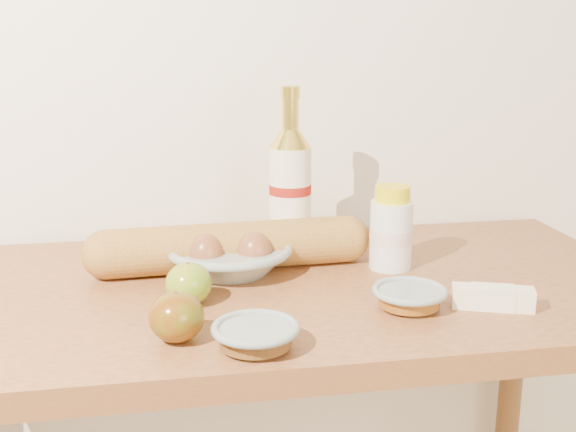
# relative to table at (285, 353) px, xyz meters

# --- Properties ---
(back_wall) EXTENTS (3.50, 0.02, 2.60)m
(back_wall) POSITION_rel_table_xyz_m (0.00, 0.33, 0.52)
(back_wall) COLOR white
(back_wall) RESTS_ON ground
(table) EXTENTS (1.20, 0.60, 0.90)m
(table) POSITION_rel_table_xyz_m (0.00, 0.00, 0.00)
(table) COLOR #AA6736
(table) RESTS_ON ground
(bourbon_bottle) EXTENTS (0.09, 0.09, 0.30)m
(bourbon_bottle) POSITION_rel_table_xyz_m (0.03, 0.13, 0.25)
(bourbon_bottle) COLOR white
(bourbon_bottle) RESTS_ON table
(cream_bottle) EXTENTS (0.09, 0.09, 0.14)m
(cream_bottle) POSITION_rel_table_xyz_m (0.19, 0.04, 0.19)
(cream_bottle) COLOR white
(cream_bottle) RESTS_ON table
(egg_bowl) EXTENTS (0.22, 0.22, 0.08)m
(egg_bowl) POSITION_rel_table_xyz_m (-0.08, 0.07, 0.15)
(egg_bowl) COLOR #8D9A94
(egg_bowl) RESTS_ON table
(baguette) EXTENTS (0.49, 0.10, 0.08)m
(baguette) POSITION_rel_table_xyz_m (-0.08, 0.08, 0.16)
(baguette) COLOR #C28B3B
(baguette) RESTS_ON table
(apple_yellowgreen) EXTENTS (0.09, 0.09, 0.06)m
(apple_yellowgreen) POSITION_rel_table_xyz_m (-0.16, -0.06, 0.16)
(apple_yellowgreen) COLOR #A7A021
(apple_yellowgreen) RESTS_ON table
(apple_redgreen_front) EXTENTS (0.07, 0.07, 0.07)m
(apple_redgreen_front) POSITION_rel_table_xyz_m (-0.18, -0.19, 0.16)
(apple_redgreen_front) COLOR #931608
(apple_redgreen_front) RESTS_ON table
(sugar_bowl) EXTENTS (0.12, 0.12, 0.03)m
(sugar_bowl) POSITION_rel_table_xyz_m (-0.08, -0.23, 0.14)
(sugar_bowl) COLOR gray
(sugar_bowl) RESTS_ON table
(syrup_bowl) EXTENTS (0.15, 0.15, 0.03)m
(syrup_bowl) POSITION_rel_table_xyz_m (0.16, -0.14, 0.14)
(syrup_bowl) COLOR gray
(syrup_bowl) RESTS_ON table
(butter_stick) EXTENTS (0.12, 0.07, 0.03)m
(butter_stick) POSITION_rel_table_xyz_m (0.28, -0.16, 0.14)
(butter_stick) COLOR #FAEDC1
(butter_stick) RESTS_ON table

